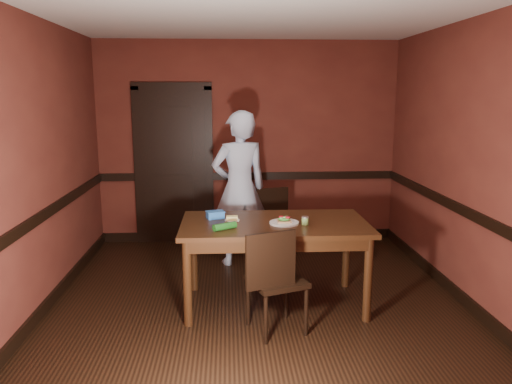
{
  "coord_description": "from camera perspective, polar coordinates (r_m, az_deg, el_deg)",
  "views": [
    {
      "loc": [
        -0.28,
        -4.47,
        2.01
      ],
      "look_at": [
        0.0,
        0.35,
        1.05
      ],
      "focal_mm": 35.0,
      "sensor_mm": 36.0,
      "label": 1
    }
  ],
  "objects": [
    {
      "name": "sauce_jar",
      "position": [
        4.6,
        5.64,
        -3.28
      ],
      "size": [
        0.07,
        0.07,
        0.08
      ],
      "rotation": [
        0.0,
        0.0,
        0.35
      ],
      "color": "#729B4D",
      "rests_on": "dining_table"
    },
    {
      "name": "cheese_saucer",
      "position": [
        4.74,
        -2.75,
        -3.09
      ],
      "size": [
        0.14,
        0.14,
        0.04
      ],
      "rotation": [
        0.0,
        0.0,
        0.08
      ],
      "color": "white",
      "rests_on": "dining_table"
    },
    {
      "name": "dado_back",
      "position": [
        6.8,
        -0.91,
        1.84
      ],
      "size": [
        4.0,
        0.03,
        0.1
      ],
      "primitive_type": "cube",
      "color": "black",
      "rests_on": "ground"
    },
    {
      "name": "wall_front",
      "position": [
        2.33,
        3.68,
        -5.16
      ],
      "size": [
        4.0,
        0.02,
        2.7
      ],
      "primitive_type": "cube",
      "color": "#56221A",
      "rests_on": "ground"
    },
    {
      "name": "ceiling",
      "position": [
        4.53,
        0.27,
        20.0
      ],
      "size": [
        4.0,
        4.5,
        0.01
      ],
      "primitive_type": "cube",
      "color": "silver",
      "rests_on": "ground"
    },
    {
      "name": "sandwich_plate",
      "position": [
        4.63,
        3.24,
        -3.41
      ],
      "size": [
        0.27,
        0.27,
        0.07
      ],
      "rotation": [
        0.0,
        0.0,
        0.12
      ],
      "color": "white",
      "rests_on": "dining_table"
    },
    {
      "name": "wall_back",
      "position": [
        6.76,
        -0.93,
        5.63
      ],
      "size": [
        4.0,
        0.02,
        2.7
      ],
      "primitive_type": "cube",
      "color": "#56221A",
      "rests_on": "ground"
    },
    {
      "name": "wrapped_veg",
      "position": [
        4.43,
        -3.59,
        -3.93
      ],
      "size": [
        0.22,
        0.17,
        0.06
      ],
      "primitive_type": "cylinder",
      "rotation": [
        0.0,
        1.57,
        0.56
      ],
      "color": "#174C16",
      "rests_on": "dining_table"
    },
    {
      "name": "dining_table",
      "position": [
        4.81,
        2.09,
        -8.17
      ],
      "size": [
        1.75,
        0.99,
        0.82
      ],
      "primitive_type": "cube",
      "rotation": [
        0.0,
        0.0,
        -0.0
      ],
      "color": "black",
      "rests_on": "floor"
    },
    {
      "name": "wall_right",
      "position": [
        5.06,
        23.52,
        2.82
      ],
      "size": [
        0.02,
        4.5,
        2.7
      ],
      "primitive_type": "cube",
      "color": "#56221A",
      "rests_on": "ground"
    },
    {
      "name": "baseboard_left",
      "position": [
        5.17,
        -22.83,
        -11.85
      ],
      "size": [
        0.03,
        4.5,
        0.12
      ],
      "primitive_type": "cube",
      "color": "black",
      "rests_on": "ground"
    },
    {
      "name": "door",
      "position": [
        6.79,
        -9.39,
        3.31
      ],
      "size": [
        1.05,
        0.07,
        2.2
      ],
      "color": "black",
      "rests_on": "ground"
    },
    {
      "name": "person",
      "position": [
        5.86,
        -1.92,
        0.4
      ],
      "size": [
        0.76,
        0.61,
        1.82
      ],
      "primitive_type": "imported",
      "rotation": [
        0.0,
        0.0,
        3.44
      ],
      "color": "silver",
      "rests_on": "floor"
    },
    {
      "name": "dado_left",
      "position": [
        4.91,
        -23.56,
        -2.77
      ],
      "size": [
        0.03,
        4.5,
        0.1
      ],
      "primitive_type": "cube",
      "color": "black",
      "rests_on": "ground"
    },
    {
      "name": "chair_near",
      "position": [
        4.29,
        2.38,
        -9.91
      ],
      "size": [
        0.55,
        0.55,
        0.93
      ],
      "primitive_type": null,
      "rotation": [
        0.0,
        0.0,
        3.5
      ],
      "color": "black",
      "rests_on": "floor"
    },
    {
      "name": "baseboard_right",
      "position": [
        5.38,
        22.29,
        -10.9
      ],
      "size": [
        0.03,
        4.5,
        0.12
      ],
      "primitive_type": "cube",
      "color": "black",
      "rests_on": "ground"
    },
    {
      "name": "dado_right",
      "position": [
        5.13,
        22.98,
        -2.15
      ],
      "size": [
        0.03,
        4.5,
        0.1
      ],
      "primitive_type": "cube",
      "color": "black",
      "rests_on": "ground"
    },
    {
      "name": "food_tub",
      "position": [
        4.84,
        -4.68,
        -2.6
      ],
      "size": [
        0.2,
        0.16,
        0.07
      ],
      "rotation": [
        0.0,
        0.0,
        0.3
      ],
      "color": "blue",
      "rests_on": "dining_table"
    },
    {
      "name": "baseboard_back",
      "position": [
        6.99,
        -0.89,
        -4.97
      ],
      "size": [
        4.0,
        0.03,
        0.12
      ],
      "primitive_type": "cube",
      "color": "black",
      "rests_on": "ground"
    },
    {
      "name": "floor",
      "position": [
        4.91,
        0.24,
        -12.92
      ],
      "size": [
        4.0,
        4.5,
        0.01
      ],
      "primitive_type": "cube",
      "color": "black",
      "rests_on": "ground"
    },
    {
      "name": "wall_left",
      "position": [
        4.84,
        -24.15,
        2.42
      ],
      "size": [
        0.02,
        4.5,
        2.7
      ],
      "primitive_type": "cube",
      "color": "#56221A",
      "rests_on": "ground"
    },
    {
      "name": "chair_far",
      "position": [
        5.95,
        1.46,
        -4.05
      ],
      "size": [
        0.52,
        0.52,
        0.88
      ],
      "primitive_type": null,
      "rotation": [
        0.0,
        0.0,
        0.31
      ],
      "color": "black",
      "rests_on": "floor"
    }
  ]
}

